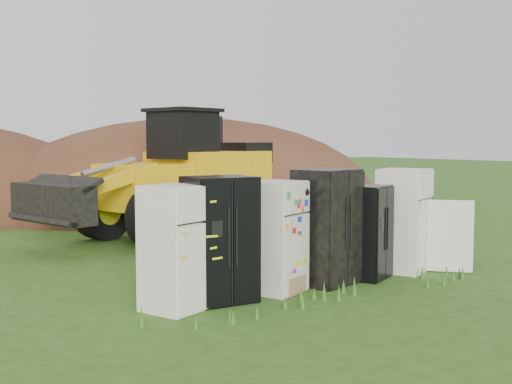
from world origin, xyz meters
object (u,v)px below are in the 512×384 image
at_px(fridge_leftmost, 175,248).
at_px(wheel_loader, 158,174).
at_px(fridge_dark_mid, 327,227).
at_px(fridge_open_door, 403,220).
at_px(fridge_black_right, 366,232).
at_px(fridge_black_side, 220,239).
at_px(fridge_sticker, 276,237).

bearing_deg(fridge_leftmost, wheel_loader, 45.34).
relative_size(fridge_dark_mid, wheel_loader, 0.29).
bearing_deg(fridge_open_door, fridge_black_right, 159.48).
height_order(fridge_leftmost, fridge_black_side, fridge_black_side).
xyz_separation_m(fridge_leftmost, fridge_open_door, (4.71, 0.07, 0.05)).
relative_size(fridge_sticker, wheel_loader, 0.27).
relative_size(fridge_leftmost, fridge_black_side, 0.95).
height_order(fridge_leftmost, fridge_black_right, fridge_leftmost).
bearing_deg(fridge_dark_mid, fridge_sticker, 167.67).
xyz_separation_m(fridge_sticker, fridge_dark_mid, (1.06, 0.02, 0.08)).
xyz_separation_m(fridge_black_side, fridge_sticker, (1.04, -0.00, -0.05)).
bearing_deg(fridge_dark_mid, fridge_leftmost, 168.28).
relative_size(fridge_sticker, fridge_black_right, 1.09).
height_order(fridge_black_side, wheel_loader, wheel_loader).
height_order(fridge_sticker, wheel_loader, wheel_loader).
height_order(fridge_leftmost, fridge_open_door, fridge_open_door).
xyz_separation_m(fridge_sticker, wheel_loader, (0.85, 5.96, 0.71)).
xyz_separation_m(fridge_black_right, fridge_open_door, (0.99, 0.06, 0.13)).
bearing_deg(fridge_sticker, fridge_dark_mid, -21.83).
bearing_deg(fridge_black_right, fridge_leftmost, 155.46).
height_order(fridge_black_side, fridge_sticker, fridge_black_side).
bearing_deg(fridge_sticker, fridge_black_right, -24.38).
relative_size(fridge_sticker, fridge_dark_mid, 0.92).
bearing_deg(fridge_leftmost, fridge_dark_mid, -19.22).
height_order(fridge_open_door, wheel_loader, wheel_loader).
xyz_separation_m(fridge_black_right, wheel_loader, (-1.05, 6.01, 0.78)).
distance_m(fridge_black_side, fridge_sticker, 1.04).
relative_size(fridge_black_side, fridge_open_door, 0.99).
distance_m(fridge_sticker, wheel_loader, 6.06).
bearing_deg(fridge_sticker, fridge_open_door, -22.69).
xyz_separation_m(fridge_black_side, wheel_loader, (1.89, 5.96, 0.66)).
bearing_deg(fridge_dark_mid, fridge_open_door, -13.68).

